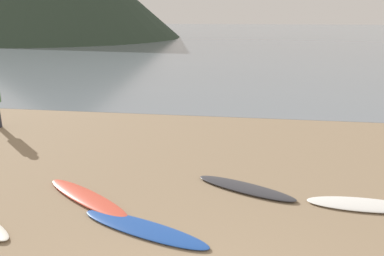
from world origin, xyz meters
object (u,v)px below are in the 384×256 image
object	(u,v)px
surfboard_6	(362,205)
surfboard_3	(87,198)
surfboard_4	(143,228)
surfboard_5	(245,188)

from	to	relation	value
surfboard_6	surfboard_3	bearing A→B (deg)	-173.16
surfboard_3	surfboard_4	distance (m)	1.62
surfboard_4	surfboard_6	bearing A→B (deg)	38.88
surfboard_4	surfboard_5	xyz separation A→B (m)	(1.66, 1.73, 0.01)
surfboard_4	surfboard_6	size ratio (longest dim) A/B	1.21
surfboard_3	surfboard_4	bearing A→B (deg)	-0.13
surfboard_4	surfboard_5	distance (m)	2.40
surfboard_4	surfboard_5	size ratio (longest dim) A/B	1.15
surfboard_3	surfboard_6	xyz separation A→B (m)	(5.19, 0.48, -0.01)
surfboard_5	surfboard_6	xyz separation A→B (m)	(2.16, -0.37, -0.01)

